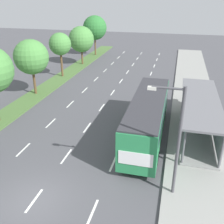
% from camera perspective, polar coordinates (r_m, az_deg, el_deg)
% --- Properties ---
extents(ground_plane, '(140.00, 140.00, 0.00)m').
position_cam_1_polar(ground_plane, '(16.25, -16.70, -18.09)').
color(ground_plane, '#4C4C51').
extents(median_strip, '(2.60, 52.00, 0.12)m').
position_cam_1_polar(median_strip, '(35.29, -12.39, 6.42)').
color(median_strip, '#4C7038').
rests_on(median_strip, ground).
extents(sidewalk_right, '(4.50, 52.00, 0.15)m').
position_cam_1_polar(sidewalk_right, '(31.81, 17.38, 3.86)').
color(sidewalk_right, gray).
rests_on(sidewalk_right, ground).
extents(lane_divider_left, '(0.14, 47.43, 0.01)m').
position_cam_1_polar(lane_divider_left, '(31.90, -5.98, 4.81)').
color(lane_divider_left, white).
rests_on(lane_divider_left, ground).
extents(lane_divider_center, '(0.14, 47.43, 0.01)m').
position_cam_1_polar(lane_divider_center, '(30.92, 0.14, 4.29)').
color(lane_divider_center, white).
rests_on(lane_divider_center, ground).
extents(lane_divider_right, '(0.14, 47.43, 0.01)m').
position_cam_1_polar(lane_divider_right, '(30.30, 6.58, 3.69)').
color(lane_divider_right, white).
rests_on(lane_divider_right, ground).
extents(bus_shelter, '(2.90, 11.07, 2.86)m').
position_cam_1_polar(bus_shelter, '(22.44, 19.30, -0.16)').
color(bus_shelter, gray).
rests_on(bus_shelter, sidewalk_right).
extents(bus, '(2.54, 11.29, 3.37)m').
position_cam_1_polar(bus, '(20.62, 7.83, -0.52)').
color(bus, '#28844C').
rests_on(bus, ground).
extents(median_tree_third, '(3.82, 3.82, 6.15)m').
position_cam_1_polar(median_tree_third, '(30.46, -17.29, 11.42)').
color(median_tree_third, brown).
rests_on(median_tree_third, median_strip).
extents(median_tree_fourth, '(2.97, 2.97, 5.92)m').
position_cam_1_polar(median_tree_fourth, '(36.57, -11.32, 14.37)').
color(median_tree_fourth, brown).
rests_on(median_tree_fourth, median_strip).
extents(median_tree_fifth, '(4.02, 4.02, 5.98)m').
position_cam_1_polar(median_tree_fifth, '(43.05, -6.74, 15.57)').
color(median_tree_fifth, brown).
rests_on(median_tree_fifth, median_strip).
extents(median_tree_farthest, '(4.31, 4.31, 7.05)m').
position_cam_1_polar(median_tree_farthest, '(49.67, -3.80, 17.94)').
color(median_tree_farthest, brown).
rests_on(median_tree_farthest, median_strip).
extents(streetlight, '(1.91, 0.24, 6.50)m').
position_cam_1_polar(streetlight, '(14.17, 13.82, -5.11)').
color(streetlight, '#4C4C51').
rests_on(streetlight, sidewalk_right).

